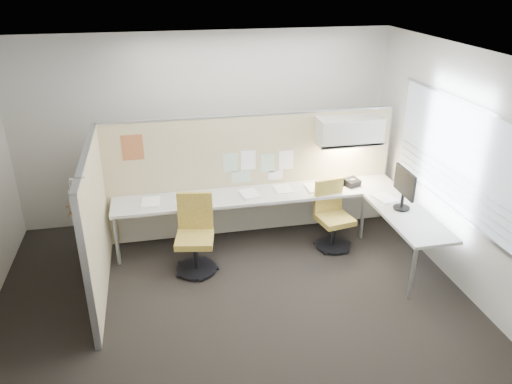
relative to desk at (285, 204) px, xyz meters
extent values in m
cube|color=black|center=(-0.93, -1.13, -0.61)|extent=(5.50, 4.50, 0.01)
cube|color=white|center=(-0.93, -1.13, 2.20)|extent=(5.50, 4.50, 0.01)
cube|color=beige|center=(-0.93, 1.12, 0.80)|extent=(5.50, 0.02, 2.80)
cube|color=beige|center=(-0.93, -3.38, 0.80)|extent=(5.50, 0.02, 2.80)
cube|color=beige|center=(1.82, -1.13, 0.80)|extent=(0.02, 4.50, 2.80)
cube|color=#98A5B1|center=(1.79, -1.13, 0.95)|extent=(0.01, 2.80, 1.30)
cube|color=tan|center=(-0.38, 0.47, 0.27)|extent=(4.10, 0.06, 1.75)
cube|color=tan|center=(-2.43, -0.63, 0.27)|extent=(0.06, 2.20, 1.75)
cube|color=beige|center=(-0.33, 0.14, 0.11)|extent=(4.00, 0.60, 0.04)
cube|color=beige|center=(1.37, -0.89, 0.11)|extent=(0.60, 1.47, 0.04)
cube|color=beige|center=(-0.33, 0.41, -0.26)|extent=(3.90, 0.02, 0.64)
cylinder|color=#A5A8AA|center=(-2.28, -0.11, -0.26)|extent=(0.05, 0.05, 0.69)
cylinder|color=#A5A8AA|center=(1.12, -1.58, -0.26)|extent=(0.05, 0.05, 0.69)
cylinder|color=#A5A8AA|center=(1.12, -0.11, -0.26)|extent=(0.05, 0.05, 0.69)
cube|color=beige|center=(0.97, 0.26, 0.91)|extent=(0.90, 0.36, 0.38)
cube|color=#FFEABF|center=(0.97, 0.26, 0.70)|extent=(0.60, 0.06, 0.02)
cube|color=#8CBF8C|center=(-0.68, 0.44, 0.50)|extent=(0.21, 0.00, 0.28)
cube|color=white|center=(-0.43, 0.44, 0.52)|extent=(0.21, 0.00, 0.28)
cube|color=#8CBF8C|center=(-0.15, 0.44, 0.45)|extent=(0.21, 0.00, 0.28)
cube|color=white|center=(0.12, 0.44, 0.48)|extent=(0.21, 0.00, 0.28)
cube|color=#8CBF8C|center=(-0.53, 0.44, 0.28)|extent=(0.28, 0.00, 0.18)
cube|color=white|center=(-0.03, 0.44, 0.26)|extent=(0.21, 0.00, 0.14)
cube|color=orange|center=(-1.98, 0.44, 0.82)|extent=(0.28, 0.00, 0.35)
cylinder|color=black|center=(-1.30, -0.48, -0.57)|extent=(0.53, 0.53, 0.03)
cylinder|color=black|center=(-1.30, -0.48, -0.37)|extent=(0.06, 0.06, 0.41)
cube|color=#DEC552|center=(-1.30, -0.48, -0.14)|extent=(0.54, 0.54, 0.08)
cube|color=#DEC552|center=(-1.26, -0.26, 0.16)|extent=(0.45, 0.14, 0.51)
cylinder|color=black|center=(0.64, -0.28, -0.57)|extent=(0.49, 0.49, 0.03)
cylinder|color=black|center=(0.64, -0.28, -0.38)|extent=(0.06, 0.06, 0.38)
cube|color=#DEC552|center=(0.64, -0.28, -0.16)|extent=(0.51, 0.51, 0.08)
cube|color=#DEC552|center=(0.60, -0.07, 0.11)|extent=(0.42, 0.13, 0.48)
cylinder|color=black|center=(1.37, -0.70, 0.14)|extent=(0.21, 0.21, 0.02)
cylinder|color=black|center=(1.37, -0.70, 0.23)|extent=(0.04, 0.04, 0.19)
cube|color=black|center=(1.37, -0.70, 0.50)|extent=(0.04, 0.51, 0.34)
cube|color=black|center=(1.37, -0.70, 0.50)|extent=(0.01, 0.47, 0.30)
cube|color=black|center=(1.02, 0.13, 0.18)|extent=(0.25, 0.25, 0.12)
cylinder|color=black|center=(0.93, 0.15, 0.21)|extent=(0.09, 0.17, 0.04)
cube|color=black|center=(0.62, 0.15, 0.15)|extent=(0.14, 0.05, 0.05)
cube|color=black|center=(0.87, 0.15, 0.16)|extent=(0.11, 0.08, 0.06)
cube|color=silver|center=(-2.43, -1.38, 1.17)|extent=(0.14, 0.02, 0.02)
cylinder|color=silver|center=(-2.50, -1.38, 1.09)|extent=(0.02, 0.02, 0.14)
cube|color=#AD7F4C|center=(-2.50, -1.38, 0.96)|extent=(0.02, 0.41, 0.12)
cube|color=#AD7F4C|center=(-2.53, -1.35, 0.92)|extent=(0.02, 0.41, 0.12)
cube|color=#9D9EA7|center=(-2.51, -1.43, 0.37)|extent=(0.01, 0.07, 1.02)
cube|color=white|center=(-1.81, 0.12, 0.15)|extent=(0.26, 0.32, 0.04)
cube|color=white|center=(-1.19, 0.14, 0.14)|extent=(0.30, 0.35, 0.02)
cube|color=white|center=(-0.48, 0.09, 0.15)|extent=(0.28, 0.34, 0.05)
cube|color=white|center=(0.02, 0.20, 0.14)|extent=(0.23, 0.30, 0.02)
cube|color=white|center=(0.46, 0.14, 0.14)|extent=(0.23, 0.30, 0.02)
cube|color=white|center=(1.29, -0.38, 0.14)|extent=(0.29, 0.35, 0.02)
cube|color=white|center=(-1.36, 0.02, 0.13)|extent=(0.27, 0.33, 0.01)
camera|label=1|loc=(-1.67, -5.97, 3.01)|focal=35.00mm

